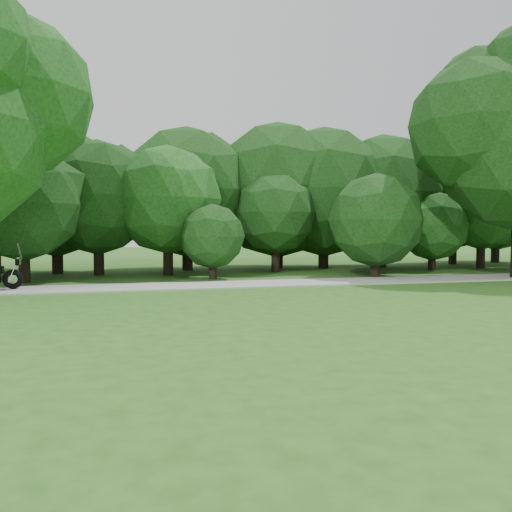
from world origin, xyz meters
name	(u,v)px	position (x,y,z in m)	size (l,w,h in m)	color
ground	(378,323)	(0.00, 0.00, 0.00)	(100.00, 100.00, 0.00)	#2E5C1A
walkway	(274,283)	(0.00, 8.00, 0.03)	(60.00, 2.20, 0.06)	#9F9F9A
tree_line	(257,198)	(1.06, 14.65, 3.64)	(39.61, 12.11, 7.70)	black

